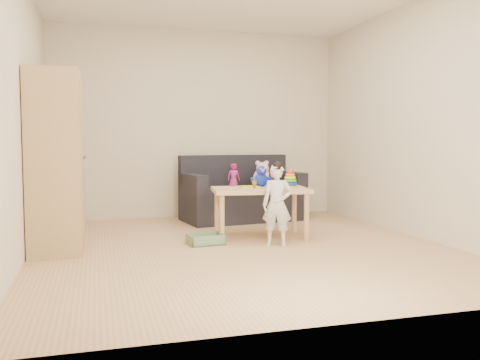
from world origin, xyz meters
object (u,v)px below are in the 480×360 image
object	(u,v)px
wardrobe	(56,162)
play_table	(260,213)
sofa	(243,204)
toddler	(277,206)

from	to	relation	value
wardrobe	play_table	size ratio (longest dim) A/B	1.65
sofa	play_table	distance (m)	1.26
play_table	sofa	bearing A→B (deg)	82.55
wardrobe	toddler	size ratio (longest dim) A/B	2.12
sofa	toddler	size ratio (longest dim) A/B	1.95
play_table	toddler	bearing A→B (deg)	-86.99
toddler	play_table	bearing A→B (deg)	117.99
wardrobe	play_table	world-z (taller)	wardrobe
sofa	wardrobe	bearing A→B (deg)	-157.17
wardrobe	play_table	xyz separation A→B (m)	(2.09, 0.08, -0.58)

